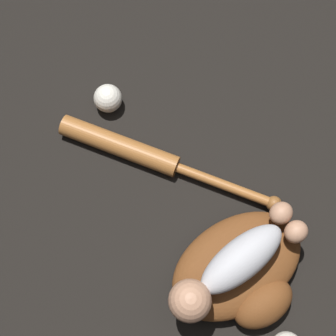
% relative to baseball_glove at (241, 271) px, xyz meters
% --- Properties ---
extents(ground_plane, '(6.00, 6.00, 0.00)m').
position_rel_baseball_glove_xyz_m(ground_plane, '(0.02, -0.06, -0.05)').
color(ground_plane, black).
extents(baseball_glove, '(0.40, 0.34, 0.09)m').
position_rel_baseball_glove_xyz_m(baseball_glove, '(0.00, 0.00, 0.00)').
color(baseball_glove, brown).
rests_on(baseball_glove, ground).
extents(baby_figure, '(0.36, 0.25, 0.10)m').
position_rel_baseball_glove_xyz_m(baby_figure, '(0.03, -0.00, 0.09)').
color(baby_figure, '#B2B2B7').
rests_on(baby_figure, baseball_glove).
extents(baseball_bat, '(0.53, 0.35, 0.06)m').
position_rel_baseball_glove_xyz_m(baseball_bat, '(0.19, -0.34, -0.02)').
color(baseball_bat, '#9E602D').
rests_on(baseball_bat, ground).
extents(baseball, '(0.08, 0.08, 0.08)m').
position_rel_baseball_glove_xyz_m(baseball, '(0.25, -0.51, -0.01)').
color(baseball, silver).
rests_on(baseball, ground).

